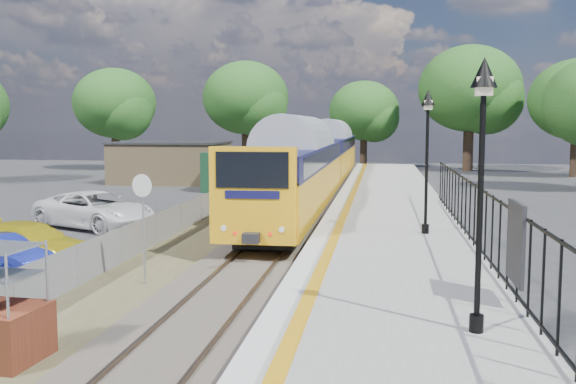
% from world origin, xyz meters
% --- Properties ---
extents(ground, '(120.00, 120.00, 0.00)m').
position_xyz_m(ground, '(0.00, 0.00, 0.00)').
color(ground, '#2D2D30').
rests_on(ground, ground).
extents(track_bed, '(5.90, 80.00, 0.29)m').
position_xyz_m(track_bed, '(-0.47, 9.67, 0.09)').
color(track_bed, '#473F38').
rests_on(track_bed, ground).
extents(platform, '(5.00, 70.00, 0.90)m').
position_xyz_m(platform, '(4.20, 8.00, 0.45)').
color(platform, gray).
rests_on(platform, ground).
extents(platform_edge, '(0.90, 70.00, 0.01)m').
position_xyz_m(platform_edge, '(2.14, 8.00, 0.90)').
color(platform_edge, silver).
rests_on(platform_edge, platform).
extents(victorian_lamp_south, '(0.44, 0.44, 4.60)m').
position_xyz_m(victorian_lamp_south, '(5.50, -4.00, 4.30)').
color(victorian_lamp_south, black).
rests_on(victorian_lamp_south, platform).
extents(victorian_lamp_north, '(0.44, 0.44, 4.60)m').
position_xyz_m(victorian_lamp_north, '(5.30, 6.00, 4.30)').
color(victorian_lamp_north, black).
rests_on(victorian_lamp_north, platform).
extents(palisade_fence, '(0.12, 26.00, 2.00)m').
position_xyz_m(palisade_fence, '(6.55, 2.24, 1.84)').
color(palisade_fence, black).
rests_on(palisade_fence, platform).
extents(wire_fence, '(0.06, 52.00, 1.20)m').
position_xyz_m(wire_fence, '(-4.20, 12.00, 0.60)').
color(wire_fence, '#999EA3').
rests_on(wire_fence, ground).
extents(outbuilding, '(10.80, 10.10, 3.12)m').
position_xyz_m(outbuilding, '(-10.91, 31.21, 1.52)').
color(outbuilding, '#9A8156').
rests_on(outbuilding, ground).
extents(tree_line, '(56.80, 43.80, 11.88)m').
position_xyz_m(tree_line, '(1.40, 42.00, 6.61)').
color(tree_line, '#332319').
rests_on(tree_line, ground).
extents(train, '(2.82, 40.83, 3.51)m').
position_xyz_m(train, '(0.00, 24.52, 2.34)').
color(train, gold).
rests_on(train, ground).
extents(brick_plinth, '(1.49, 1.49, 2.24)m').
position_xyz_m(brick_plinth, '(-3.00, -4.35, 1.07)').
color(brick_plinth, brown).
rests_on(brick_plinth, ground).
extents(speed_sign, '(0.61, 0.19, 3.08)m').
position_xyz_m(speed_sign, '(-2.50, 1.49, 2.13)').
color(speed_sign, '#999EA3').
rests_on(speed_sign, ground).
extents(car_blue, '(3.76, 2.37, 1.17)m').
position_xyz_m(car_blue, '(-7.14, 2.15, 0.58)').
color(car_blue, navy).
rests_on(car_blue, ground).
extents(car_yellow, '(4.86, 2.93, 1.32)m').
position_xyz_m(car_yellow, '(-7.11, 3.65, 0.66)').
color(car_yellow, gold).
rests_on(car_yellow, ground).
extents(car_white, '(6.22, 4.67, 1.57)m').
position_xyz_m(car_white, '(-8.19, 10.69, 0.78)').
color(car_white, white).
rests_on(car_white, ground).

